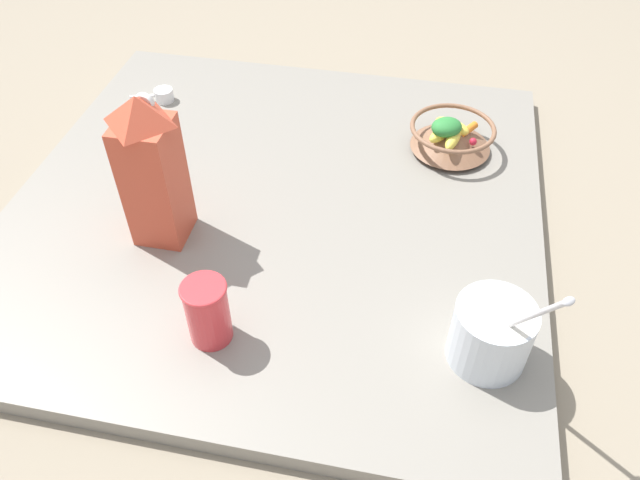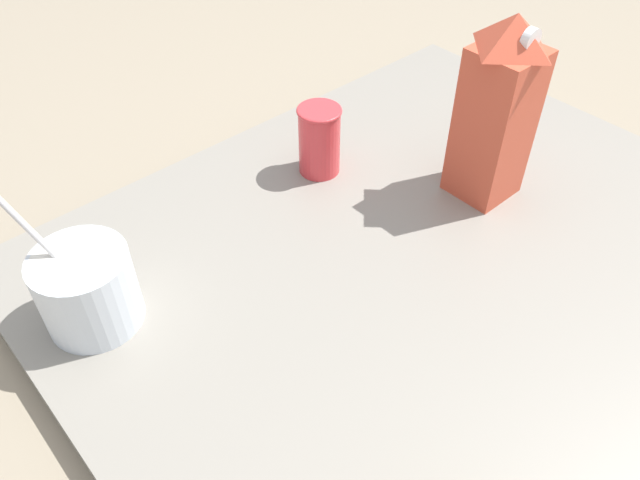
{
  "view_description": "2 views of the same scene",
  "coord_description": "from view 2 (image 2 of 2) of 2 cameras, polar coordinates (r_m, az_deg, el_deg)",
  "views": [
    {
      "loc": [
        -0.27,
        0.9,
        0.85
      ],
      "look_at": [
        -0.12,
        0.14,
        0.09
      ],
      "focal_mm": 35.0,
      "sensor_mm": 36.0,
      "label": 1
    },
    {
      "loc": [
        -0.54,
        -0.29,
        0.67
      ],
      "look_at": [
        -0.14,
        0.16,
        0.09
      ],
      "focal_mm": 35.0,
      "sensor_mm": 36.0,
      "label": 2
    }
  ],
  "objects": [
    {
      "name": "countertop",
      "position": [
        0.9,
        13.59,
        -4.89
      ],
      "size": [
        1.03,
        1.03,
        0.04
      ],
      "color": "gray",
      "rests_on": "ground_plane"
    },
    {
      "name": "ground_plane",
      "position": [
        0.91,
        13.41,
        -5.65
      ],
      "size": [
        6.0,
        6.0,
        0.0
      ],
      "primitive_type": "plane",
      "color": "gray"
    },
    {
      "name": "milk_carton",
      "position": [
        0.97,
        15.9,
        11.35
      ],
      "size": [
        0.09,
        0.09,
        0.29
      ],
      "color": "#CC4C33",
      "rests_on": "countertop"
    },
    {
      "name": "yogurt_tub",
      "position": [
        0.83,
        -20.61,
        -3.96
      ],
      "size": [
        0.13,
        0.15,
        0.24
      ],
      "color": "silver",
      "rests_on": "countertop"
    },
    {
      "name": "drinking_cup",
      "position": [
        1.02,
        -0.06,
        9.23
      ],
      "size": [
        0.07,
        0.07,
        0.12
      ],
      "color": "#DB383D",
      "rests_on": "countertop"
    }
  ]
}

